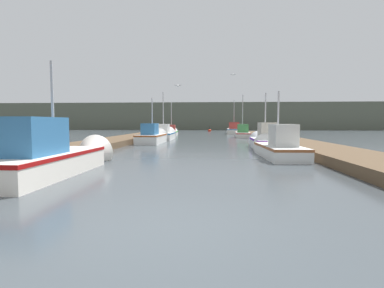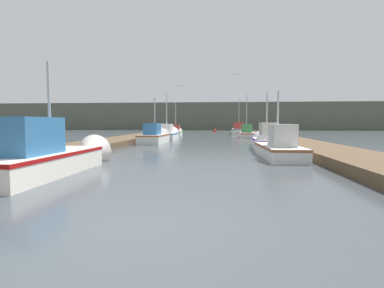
{
  "view_description": "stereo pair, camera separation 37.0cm",
  "coord_description": "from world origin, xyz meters",
  "px_view_note": "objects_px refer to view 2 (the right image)",
  "views": [
    {
      "loc": [
        0.79,
        -4.09,
        1.53
      ],
      "look_at": [
        -0.2,
        10.75,
        0.45
      ],
      "focal_mm": 28.0,
      "sensor_mm": 36.0,
      "label": 1
    },
    {
      "loc": [
        1.16,
        -4.06,
        1.53
      ],
      "look_at": [
        -0.2,
        10.75,
        0.45
      ],
      "focal_mm": 28.0,
      "sensor_mm": 36.0,
      "label": 2
    }
  ],
  "objects_px": {
    "fishing_boat_2": "(266,140)",
    "fishing_boat_3": "(155,137)",
    "mooring_piling_0": "(246,130)",
    "fishing_boat_0": "(54,155)",
    "mooring_piling_2": "(162,130)",
    "channel_buoy": "(215,131)",
    "fishing_boat_6": "(176,132)",
    "seagull_lead": "(180,86)",
    "fishing_boat_1": "(276,147)",
    "mooring_piling_3": "(263,133)",
    "mooring_piling_1": "(290,140)",
    "fishing_boat_5": "(246,133)",
    "seagull_1": "(237,74)",
    "fishing_boat_7": "(239,130)",
    "fishing_boat_4": "(167,134)"
  },
  "relations": [
    {
      "from": "fishing_boat_1",
      "to": "fishing_boat_6",
      "type": "distance_m",
      "value": 22.89
    },
    {
      "from": "fishing_boat_1",
      "to": "channel_buoy",
      "type": "xyz_separation_m",
      "value": [
        -3.31,
        36.0,
        -0.27
      ]
    },
    {
      "from": "fishing_boat_3",
      "to": "mooring_piling_0",
      "type": "distance_m",
      "value": 23.77
    },
    {
      "from": "mooring_piling_3",
      "to": "seagull_lead",
      "type": "bearing_deg",
      "value": -149.07
    },
    {
      "from": "fishing_boat_1",
      "to": "seagull_lead",
      "type": "bearing_deg",
      "value": 120.21
    },
    {
      "from": "mooring_piling_0",
      "to": "channel_buoy",
      "type": "distance_m",
      "value": 7.18
    },
    {
      "from": "fishing_boat_2",
      "to": "fishing_boat_3",
      "type": "distance_m",
      "value": 8.49
    },
    {
      "from": "mooring_piling_0",
      "to": "fishing_boat_7",
      "type": "bearing_deg",
      "value": -108.75
    },
    {
      "from": "mooring_piling_0",
      "to": "seagull_1",
      "type": "distance_m",
      "value": 16.62
    },
    {
      "from": "fishing_boat_2",
      "to": "mooring_piling_3",
      "type": "relative_size",
      "value": 3.91
    },
    {
      "from": "mooring_piling_1",
      "to": "mooring_piling_3",
      "type": "xyz_separation_m",
      "value": [
        0.11,
        10.38,
        0.03
      ]
    },
    {
      "from": "fishing_boat_7",
      "to": "mooring_piling_1",
      "type": "height_order",
      "value": "fishing_boat_7"
    },
    {
      "from": "fishing_boat_2",
      "to": "mooring_piling_2",
      "type": "height_order",
      "value": "fishing_boat_2"
    },
    {
      "from": "fishing_boat_7",
      "to": "mooring_piling_0",
      "type": "xyz_separation_m",
      "value": [
        1.28,
        3.78,
        -0.04
      ]
    },
    {
      "from": "mooring_piling_2",
      "to": "seagull_1",
      "type": "relative_size",
      "value": 2.59
    },
    {
      "from": "fishing_boat_7",
      "to": "channel_buoy",
      "type": "distance_m",
      "value": 9.86
    },
    {
      "from": "fishing_boat_5",
      "to": "fishing_boat_1",
      "type": "bearing_deg",
      "value": -87.72
    },
    {
      "from": "mooring_piling_1",
      "to": "fishing_boat_4",
      "type": "bearing_deg",
      "value": 127.6
    },
    {
      "from": "fishing_boat_3",
      "to": "fishing_boat_6",
      "type": "distance_m",
      "value": 13.24
    },
    {
      "from": "mooring_piling_2",
      "to": "fishing_boat_1",
      "type": "bearing_deg",
      "value": -63.58
    },
    {
      "from": "fishing_boat_3",
      "to": "seagull_lead",
      "type": "distance_m",
      "value": 4.21
    },
    {
      "from": "fishing_boat_3",
      "to": "fishing_boat_1",
      "type": "bearing_deg",
      "value": -47.76
    },
    {
      "from": "fishing_boat_7",
      "to": "mooring_piling_3",
      "type": "distance_m",
      "value": 14.02
    },
    {
      "from": "seagull_lead",
      "to": "mooring_piling_3",
      "type": "bearing_deg",
      "value": 38.25
    },
    {
      "from": "fishing_boat_2",
      "to": "mooring_piling_2",
      "type": "relative_size",
      "value": 3.48
    },
    {
      "from": "fishing_boat_7",
      "to": "seagull_lead",
      "type": "xyz_separation_m",
      "value": [
        -5.47,
        -17.97,
        3.72
      ]
    },
    {
      "from": "fishing_boat_0",
      "to": "mooring_piling_3",
      "type": "relative_size",
      "value": 4.62
    },
    {
      "from": "fishing_boat_4",
      "to": "fishing_boat_6",
      "type": "bearing_deg",
      "value": 93.0
    },
    {
      "from": "fishing_boat_1",
      "to": "mooring_piling_0",
      "type": "height_order",
      "value": "fishing_boat_1"
    },
    {
      "from": "mooring_piling_2",
      "to": "channel_buoy",
      "type": "xyz_separation_m",
      "value": [
        5.22,
        18.84,
        -0.57
      ]
    },
    {
      "from": "fishing_boat_5",
      "to": "fishing_boat_7",
      "type": "xyz_separation_m",
      "value": [
        -0.22,
        9.06,
        0.11
      ]
    },
    {
      "from": "mooring_piling_0",
      "to": "fishing_boat_0",
      "type": "bearing_deg",
      "value": -104.05
    },
    {
      "from": "fishing_boat_5",
      "to": "mooring_piling_2",
      "type": "relative_size",
      "value": 3.86
    },
    {
      "from": "mooring_piling_0",
      "to": "mooring_piling_1",
      "type": "height_order",
      "value": "mooring_piling_1"
    },
    {
      "from": "fishing_boat_4",
      "to": "seagull_lead",
      "type": "relative_size",
      "value": 8.63
    },
    {
      "from": "mooring_piling_1",
      "to": "mooring_piling_2",
      "type": "xyz_separation_m",
      "value": [
        -9.66,
        14.79,
        0.1
      ]
    },
    {
      "from": "fishing_boat_7",
      "to": "channel_buoy",
      "type": "xyz_separation_m",
      "value": [
        -3.32,
        9.28,
        -0.36
      ]
    },
    {
      "from": "fishing_boat_1",
      "to": "fishing_boat_0",
      "type": "bearing_deg",
      "value": -148.88
    },
    {
      "from": "fishing_boat_5",
      "to": "fishing_boat_6",
      "type": "height_order",
      "value": "fishing_boat_5"
    },
    {
      "from": "fishing_boat_0",
      "to": "fishing_boat_2",
      "type": "distance_m",
      "value": 12.01
    },
    {
      "from": "fishing_boat_1",
      "to": "fishing_boat_4",
      "type": "bearing_deg",
      "value": 116.94
    },
    {
      "from": "mooring_piling_1",
      "to": "mooring_piling_3",
      "type": "distance_m",
      "value": 10.39
    },
    {
      "from": "fishing_boat_4",
      "to": "mooring_piling_0",
      "type": "distance_m",
      "value": 19.26
    },
    {
      "from": "mooring_piling_0",
      "to": "mooring_piling_2",
      "type": "relative_size",
      "value": 0.66
    },
    {
      "from": "fishing_boat_4",
      "to": "mooring_piling_0",
      "type": "bearing_deg",
      "value": 63.6
    },
    {
      "from": "fishing_boat_2",
      "to": "channel_buoy",
      "type": "xyz_separation_m",
      "value": [
        -3.49,
        31.69,
        -0.31
      ]
    },
    {
      "from": "channel_buoy",
      "to": "seagull_1",
      "type": "xyz_separation_m",
      "value": [
        2.34,
        -21.02,
        5.83
      ]
    },
    {
      "from": "fishing_boat_7",
      "to": "mooring_piling_2",
      "type": "height_order",
      "value": "fishing_boat_7"
    },
    {
      "from": "fishing_boat_6",
      "to": "seagull_lead",
      "type": "distance_m",
      "value": 13.57
    },
    {
      "from": "fishing_boat_1",
      "to": "fishing_boat_5",
      "type": "bearing_deg",
      "value": 87.53
    }
  ]
}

